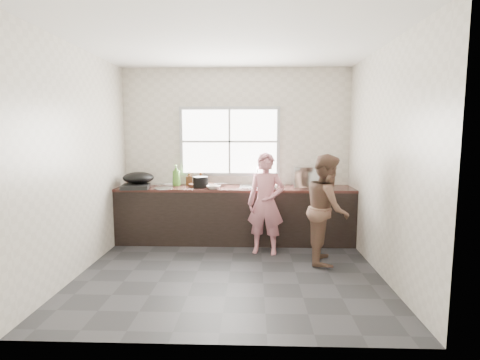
{
  "coord_description": "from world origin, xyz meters",
  "views": [
    {
      "loc": [
        0.28,
        -4.4,
        1.69
      ],
      "look_at": [
        0.1,
        0.65,
        1.05
      ],
      "focal_mm": 28.0,
      "sensor_mm": 36.0,
      "label": 1
    }
  ],
  "objects_px": {
    "bottle_brown_tall": "(189,179)",
    "dish_rack": "(307,177)",
    "pot_lid_right": "(158,184)",
    "bowl_held": "(267,187)",
    "bowl_mince": "(213,187)",
    "bottle_brown_short": "(201,179)",
    "plate_food": "(171,184)",
    "wok": "(138,178)",
    "person_side": "(327,209)",
    "black_pot": "(201,182)",
    "bowl_crabs": "(270,187)",
    "pot_lid_left": "(164,188)",
    "cutting_board": "(202,185)",
    "woman": "(266,207)",
    "burner": "(135,187)",
    "glass_jar": "(193,182)",
    "bottle_green": "(176,175)"
  },
  "relations": [
    {
      "from": "bowl_mince",
      "to": "bottle_brown_short",
      "type": "distance_m",
      "value": 0.51
    },
    {
      "from": "bowl_held",
      "to": "dish_rack",
      "type": "height_order",
      "value": "dish_rack"
    },
    {
      "from": "bottle_brown_short",
      "to": "wok",
      "type": "bearing_deg",
      "value": -160.6
    },
    {
      "from": "person_side",
      "to": "dish_rack",
      "type": "relative_size",
      "value": 3.29
    },
    {
      "from": "burner",
      "to": "bowl_mince",
      "type": "bearing_deg",
      "value": 0.0
    },
    {
      "from": "bowl_held",
      "to": "plate_food",
      "type": "height_order",
      "value": "bowl_held"
    },
    {
      "from": "dish_rack",
      "to": "pot_lid_right",
      "type": "height_order",
      "value": "dish_rack"
    },
    {
      "from": "bowl_held",
      "to": "bottle_green",
      "type": "height_order",
      "value": "bottle_green"
    },
    {
      "from": "plate_food",
      "to": "glass_jar",
      "type": "bearing_deg",
      "value": 0.0
    },
    {
      "from": "bottle_brown_tall",
      "to": "dish_rack",
      "type": "relative_size",
      "value": 0.47
    },
    {
      "from": "plate_food",
      "to": "burner",
      "type": "height_order",
      "value": "burner"
    },
    {
      "from": "person_side",
      "to": "dish_rack",
      "type": "bearing_deg",
      "value": 17.36
    },
    {
      "from": "plate_food",
      "to": "person_side",
      "type": "bearing_deg",
      "value": -26.03
    },
    {
      "from": "person_side",
      "to": "bottle_green",
      "type": "height_order",
      "value": "person_side"
    },
    {
      "from": "woman",
      "to": "dish_rack",
      "type": "relative_size",
      "value": 3.07
    },
    {
      "from": "person_side",
      "to": "wok",
      "type": "height_order",
      "value": "person_side"
    },
    {
      "from": "wok",
      "to": "bottle_brown_short",
      "type": "bearing_deg",
      "value": 19.4
    },
    {
      "from": "dish_rack",
      "to": "pot_lid_right",
      "type": "bearing_deg",
      "value": 171.09
    },
    {
      "from": "burner",
      "to": "pot_lid_left",
      "type": "distance_m",
      "value": 0.43
    },
    {
      "from": "glass_jar",
      "to": "black_pot",
      "type": "bearing_deg",
      "value": -62.47
    },
    {
      "from": "woman",
      "to": "glass_jar",
      "type": "height_order",
      "value": "woman"
    },
    {
      "from": "woman",
      "to": "black_pot",
      "type": "xyz_separation_m",
      "value": [
        -0.98,
        0.48,
        0.28
      ]
    },
    {
      "from": "bowl_held",
      "to": "bottle_brown_short",
      "type": "height_order",
      "value": "bottle_brown_short"
    },
    {
      "from": "cutting_board",
      "to": "bowl_held",
      "type": "bearing_deg",
      "value": -14.98
    },
    {
      "from": "black_pot",
      "to": "plate_food",
      "type": "height_order",
      "value": "black_pot"
    },
    {
      "from": "wok",
      "to": "bottle_brown_tall",
      "type": "bearing_deg",
      "value": 19.71
    },
    {
      "from": "bowl_crabs",
      "to": "bowl_held",
      "type": "xyz_separation_m",
      "value": [
        -0.04,
        0.0,
        -0.0
      ]
    },
    {
      "from": "person_side",
      "to": "woman",
      "type": "bearing_deg",
      "value": 74.51
    },
    {
      "from": "cutting_board",
      "to": "wok",
      "type": "relative_size",
      "value": 0.92
    },
    {
      "from": "pot_lid_right",
      "to": "bowl_held",
      "type": "bearing_deg",
      "value": -14.11
    },
    {
      "from": "bowl_held",
      "to": "plate_food",
      "type": "relative_size",
      "value": 0.87
    },
    {
      "from": "bottle_green",
      "to": "bottle_brown_tall",
      "type": "bearing_deg",
      "value": 26.02
    },
    {
      "from": "person_side",
      "to": "dish_rack",
      "type": "xyz_separation_m",
      "value": [
        -0.15,
        0.85,
        0.31
      ]
    },
    {
      "from": "bowl_held",
      "to": "person_side",
      "type": "bearing_deg",
      "value": -41.96
    },
    {
      "from": "burner",
      "to": "wok",
      "type": "xyz_separation_m",
      "value": [
        0.01,
        0.12,
        0.12
      ]
    },
    {
      "from": "person_side",
      "to": "pot_lid_left",
      "type": "bearing_deg",
      "value": 81.24
    },
    {
      "from": "pot_lid_right",
      "to": "glass_jar",
      "type": "bearing_deg",
      "value": 0.0
    },
    {
      "from": "bowl_mince",
      "to": "dish_rack",
      "type": "height_order",
      "value": "dish_rack"
    },
    {
      "from": "dish_rack",
      "to": "bottle_green",
      "type": "bearing_deg",
      "value": 174.19
    },
    {
      "from": "bowl_held",
      "to": "burner",
      "type": "height_order",
      "value": "burner"
    },
    {
      "from": "bowl_crabs",
      "to": "pot_lid_left",
      "type": "bearing_deg",
      "value": 180.0
    },
    {
      "from": "cutting_board",
      "to": "bowl_mince",
      "type": "distance_m",
      "value": 0.33
    },
    {
      "from": "black_pot",
      "to": "plate_food",
      "type": "bearing_deg",
      "value": 149.78
    },
    {
      "from": "bowl_crabs",
      "to": "wok",
      "type": "height_order",
      "value": "wok"
    },
    {
      "from": "bowl_mince",
      "to": "bowl_crabs",
      "type": "relative_size",
      "value": 1.09
    },
    {
      "from": "bowl_mince",
      "to": "bottle_brown_short",
      "type": "height_order",
      "value": "bottle_brown_short"
    },
    {
      "from": "bowl_held",
      "to": "pot_lid_right",
      "type": "xyz_separation_m",
      "value": [
        -1.75,
        0.44,
        -0.02
      ]
    },
    {
      "from": "dish_rack",
      "to": "bottle_brown_tall",
      "type": "bearing_deg",
      "value": 171.02
    },
    {
      "from": "cutting_board",
      "to": "plate_food",
      "type": "xyz_separation_m",
      "value": [
        -0.53,
        0.17,
        -0.01
      ]
    },
    {
      "from": "person_side",
      "to": "pot_lid_left",
      "type": "xyz_separation_m",
      "value": [
        -2.3,
        0.68,
        0.16
      ]
    }
  ]
}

